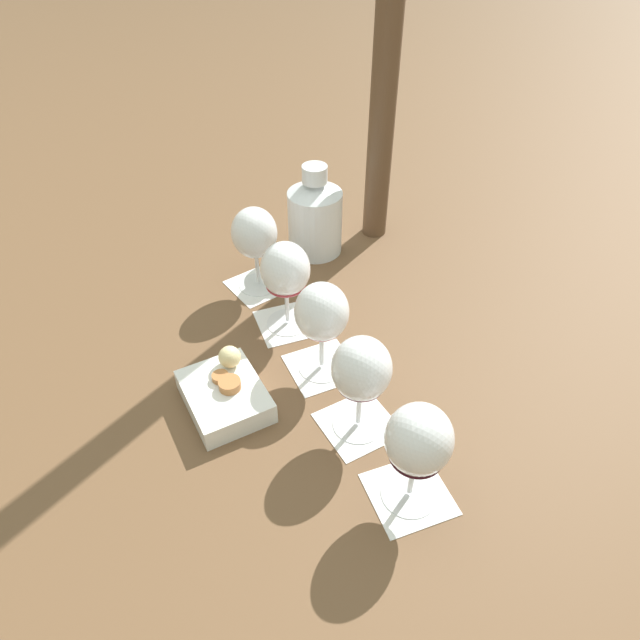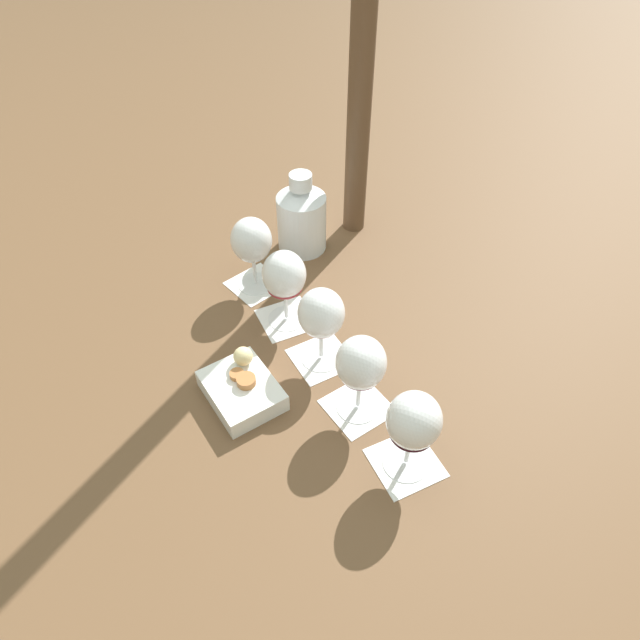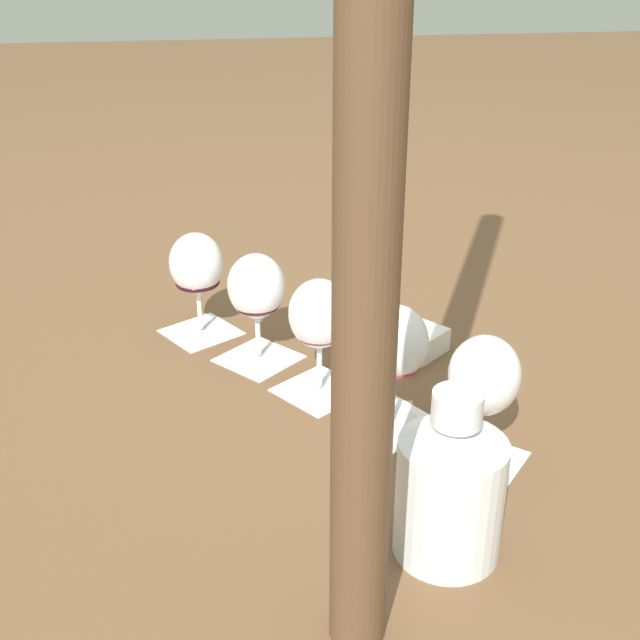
# 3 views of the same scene
# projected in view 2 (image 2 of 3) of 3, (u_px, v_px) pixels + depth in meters

# --- Properties ---
(ground_plane) EXTENTS (8.00, 8.00, 0.00)m
(ground_plane) POSITION_uv_depth(u_px,v_px,m) (321.00, 361.00, 1.03)
(ground_plane) COLOR brown
(tasting_card_0) EXTENTS (0.14, 0.14, 0.00)m
(tasting_card_0) POSITION_uv_depth(u_px,v_px,m) (256.00, 284.00, 1.17)
(tasting_card_0) COLOR white
(tasting_card_0) RESTS_ON ground_plane
(tasting_card_1) EXTENTS (0.13, 0.13, 0.00)m
(tasting_card_1) POSITION_uv_depth(u_px,v_px,m) (287.00, 319.00, 1.10)
(tasting_card_1) COLOR white
(tasting_card_1) RESTS_ON ground_plane
(tasting_card_2) EXTENTS (0.14, 0.14, 0.00)m
(tasting_card_2) POSITION_uv_depth(u_px,v_px,m) (321.00, 358.00, 1.03)
(tasting_card_2) COLOR white
(tasting_card_2) RESTS_ON ground_plane
(tasting_card_3) EXTENTS (0.14, 0.14, 0.00)m
(tasting_card_3) POSITION_uv_depth(u_px,v_px,m) (358.00, 407.00, 0.95)
(tasting_card_3) COLOR white
(tasting_card_3) RESTS_ON ground_plane
(tasting_card_4) EXTENTS (0.14, 0.13, 0.00)m
(tasting_card_4) POSITION_uv_depth(u_px,v_px,m) (405.00, 463.00, 0.88)
(tasting_card_4) COLOR white
(tasting_card_4) RESTS_ON ground_plane
(wine_glass_0) EXTENTS (0.08, 0.08, 0.16)m
(wine_glass_0) POSITION_uv_depth(u_px,v_px,m) (252.00, 243.00, 1.10)
(wine_glass_0) COLOR white
(wine_glass_0) RESTS_ON tasting_card_0
(wine_glass_1) EXTENTS (0.08, 0.08, 0.16)m
(wine_glass_1) POSITION_uv_depth(u_px,v_px,m) (284.00, 278.00, 1.03)
(wine_glass_1) COLOR white
(wine_glass_1) RESTS_ON tasting_card_1
(wine_glass_2) EXTENTS (0.08, 0.08, 0.16)m
(wine_glass_2) POSITION_uv_depth(u_px,v_px,m) (321.00, 317.00, 0.96)
(wine_glass_2) COLOR white
(wine_glass_2) RESTS_ON tasting_card_2
(wine_glass_3) EXTENTS (0.08, 0.08, 0.16)m
(wine_glass_3) POSITION_uv_depth(u_px,v_px,m) (361.00, 366.00, 0.88)
(wine_glass_3) COLOR white
(wine_glass_3) RESTS_ON tasting_card_3
(wine_glass_4) EXTENTS (0.08, 0.08, 0.16)m
(wine_glass_4) POSITION_uv_depth(u_px,v_px,m) (413.00, 424.00, 0.80)
(wine_glass_4) COLOR white
(wine_glass_4) RESTS_ON tasting_card_4
(ceramic_vase) EXTENTS (0.10, 0.10, 0.18)m
(ceramic_vase) POSITION_uv_depth(u_px,v_px,m) (302.00, 217.00, 1.21)
(ceramic_vase) COLOR silver
(ceramic_vase) RESTS_ON ground_plane
(snack_dish) EXTENTS (0.17, 0.17, 0.07)m
(snack_dish) POSITION_uv_depth(u_px,v_px,m) (242.00, 388.00, 0.96)
(snack_dish) COLOR white
(snack_dish) RESTS_ON ground_plane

